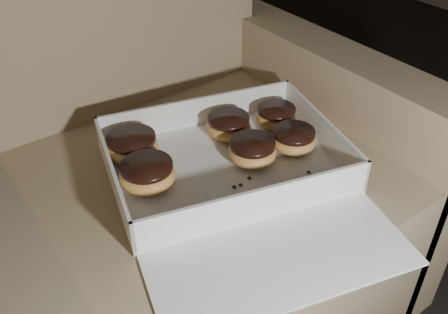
% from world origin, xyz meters
% --- Properties ---
extents(armchair, '(0.86, 0.72, 0.90)m').
position_xyz_m(armchair, '(-0.14, 0.75, 0.28)').
color(armchair, '#8A7C58').
rests_on(armchair, floor).
extents(bakery_box, '(0.52, 0.57, 0.07)m').
position_xyz_m(bakery_box, '(-0.11, 0.61, 0.41)').
color(bakery_box, white).
rests_on(bakery_box, armchair).
extents(donut_a, '(0.10, 0.10, 0.05)m').
position_xyz_m(donut_a, '(-0.25, 0.68, 0.43)').
color(donut_a, '#E6A750').
rests_on(donut_a, bakery_box).
extents(donut_b, '(0.09, 0.09, 0.04)m').
position_xyz_m(donut_b, '(-0.04, 0.73, 0.43)').
color(donut_b, '#E6A750').
rests_on(donut_b, bakery_box).
extents(donut_c, '(0.10, 0.10, 0.05)m').
position_xyz_m(donut_c, '(-0.23, 0.77, 0.43)').
color(donut_c, '#E6A750').
rests_on(donut_c, bakery_box).
extents(donut_d, '(0.09, 0.09, 0.05)m').
position_xyz_m(donut_d, '(-0.05, 0.63, 0.43)').
color(donut_d, '#E6A750').
rests_on(donut_d, bakery_box).
extents(donut_e, '(0.08, 0.08, 0.04)m').
position_xyz_m(donut_e, '(0.06, 0.70, 0.43)').
color(donut_e, '#E6A750').
rests_on(donut_e, bakery_box).
extents(donut_f, '(0.09, 0.09, 0.04)m').
position_xyz_m(donut_f, '(0.03, 0.61, 0.43)').
color(donut_f, '#E6A750').
rests_on(donut_f, bakery_box).
extents(crumb_a, '(0.01, 0.01, 0.00)m').
position_xyz_m(crumb_a, '(-0.12, 0.59, 0.41)').
color(crumb_a, black).
rests_on(crumb_a, bakery_box).
extents(crumb_b, '(0.01, 0.01, 0.00)m').
position_xyz_m(crumb_b, '(0.01, 0.54, 0.41)').
color(crumb_b, black).
rests_on(crumb_b, bakery_box).
extents(crumb_c, '(0.01, 0.01, 0.00)m').
position_xyz_m(crumb_c, '(-0.13, 0.59, 0.41)').
color(crumb_c, black).
rests_on(crumb_c, bakery_box).
extents(crumb_d, '(0.01, 0.01, 0.00)m').
position_xyz_m(crumb_d, '(-0.09, 0.59, 0.41)').
color(crumb_d, black).
rests_on(crumb_d, bakery_box).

